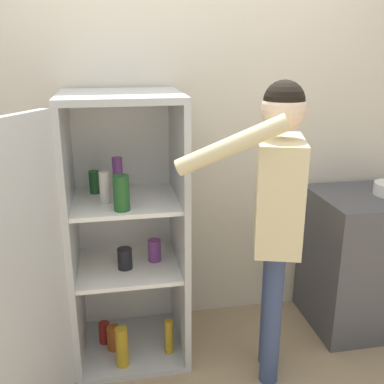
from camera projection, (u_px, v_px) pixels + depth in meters
name	position (u px, v px, depth m)	size (l,w,h in m)	color
wall_back	(180.00, 131.00, 2.79)	(7.00, 0.06, 2.55)	beige
refrigerator	(106.00, 240.00, 2.46)	(1.02, 1.14, 1.55)	#B7BABC
person	(276.00, 198.00, 2.27)	(0.71, 0.51, 1.63)	#384770
counter	(364.00, 260.00, 2.92)	(0.67, 0.58, 0.90)	#4C4C51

